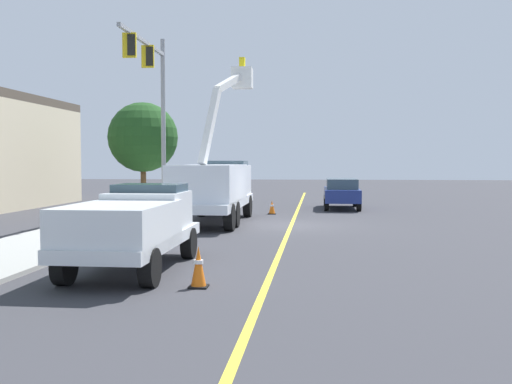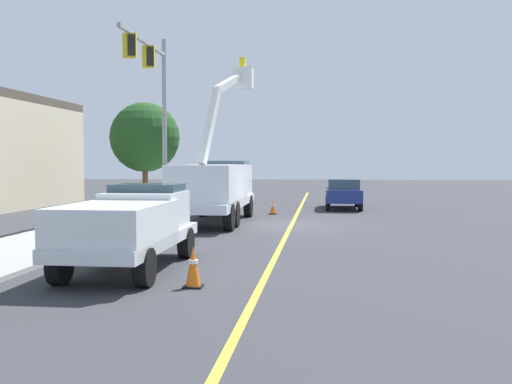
# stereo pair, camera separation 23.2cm
# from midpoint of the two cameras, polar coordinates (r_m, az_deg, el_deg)

# --- Properties ---
(ground) EXTENTS (120.00, 120.00, 0.00)m
(ground) POSITION_cam_midpoint_polar(r_m,az_deg,el_deg) (24.09, 3.22, -3.31)
(ground) COLOR #38383D
(sidewalk_far_side) EXTENTS (60.06, 4.77, 0.12)m
(sidewalk_far_side) POSITION_cam_midpoint_polar(r_m,az_deg,el_deg) (25.58, -13.87, -2.88)
(sidewalk_far_side) COLOR #9E9E99
(sidewalk_far_side) RESTS_ON ground
(lane_centre_stripe) EXTENTS (49.99, 1.14, 0.01)m
(lane_centre_stripe) POSITION_cam_midpoint_polar(r_m,az_deg,el_deg) (24.09, 3.22, -3.30)
(lane_centre_stripe) COLOR yellow
(lane_centre_stripe) RESTS_ON ground
(utility_bucket_truck) EXTENTS (8.25, 2.91, 7.28)m
(utility_bucket_truck) POSITION_cam_midpoint_polar(r_m,az_deg,el_deg) (25.09, -4.35, 0.65)
(utility_bucket_truck) COLOR white
(utility_bucket_truck) RESTS_ON ground
(service_pickup_truck) EXTENTS (5.64, 2.28, 2.06)m
(service_pickup_truck) POSITION_cam_midpoint_polar(r_m,az_deg,el_deg) (14.41, -12.47, -3.19)
(service_pickup_truck) COLOR silver
(service_pickup_truck) RESTS_ON ground
(passing_minivan) EXTENTS (4.84, 2.03, 1.69)m
(passing_minivan) POSITION_cam_midpoint_polar(r_m,az_deg,el_deg) (32.84, 8.24, 0.07)
(passing_minivan) COLOR navy
(passing_minivan) RESTS_ON ground
(traffic_cone_leading) EXTENTS (0.40, 0.40, 0.89)m
(traffic_cone_leading) POSITION_cam_midpoint_polar(r_m,az_deg,el_deg) (12.35, -6.24, -7.37)
(traffic_cone_leading) COLOR black
(traffic_cone_leading) RESTS_ON ground
(traffic_cone_mid_front) EXTENTS (0.40, 0.40, 0.71)m
(traffic_cone_mid_front) POSITION_cam_midpoint_polar(r_m,az_deg,el_deg) (29.10, 1.36, -1.52)
(traffic_cone_mid_front) COLOR black
(traffic_cone_mid_front) RESTS_ON ground
(traffic_signal_mast) EXTENTS (6.44, 0.61, 8.64)m
(traffic_signal_mast) POSITION_cam_midpoint_polar(r_m,az_deg,el_deg) (27.54, -10.33, 9.79)
(traffic_signal_mast) COLOR gray
(traffic_signal_mast) RESTS_ON ground
(street_tree_right) EXTENTS (4.02, 4.02, 6.07)m
(street_tree_right) POSITION_cam_midpoint_polar(r_m,az_deg,el_deg) (34.16, -11.28, 5.30)
(street_tree_right) COLOR brown
(street_tree_right) RESTS_ON ground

